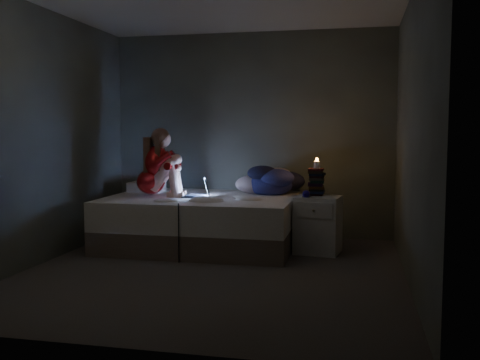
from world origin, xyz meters
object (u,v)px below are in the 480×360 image
(candle, at_px, (317,164))
(phone, at_px, (308,196))
(woman, at_px, (150,162))
(bed, at_px, (202,221))
(laptop, at_px, (195,187))
(nightstand, at_px, (318,225))

(candle, distance_m, phone, 0.40)
(candle, bearing_deg, woman, -175.17)
(bed, xyz_separation_m, woman, (-0.58, -0.12, 0.70))
(laptop, relative_size, candle, 4.00)
(woman, height_order, laptop, woman)
(laptop, bearing_deg, nightstand, -14.57)
(candle, bearing_deg, bed, -178.20)
(bed, relative_size, phone, 15.33)
(bed, distance_m, phone, 1.30)
(woman, relative_size, laptop, 2.50)
(bed, xyz_separation_m, candle, (1.33, 0.04, 0.69))
(laptop, bearing_deg, bed, 39.68)
(laptop, height_order, candle, candle)
(bed, bearing_deg, candle, 1.80)
(laptop, relative_size, nightstand, 0.51)
(woman, height_order, nightstand, woman)
(nightstand, distance_m, candle, 0.68)
(woman, bearing_deg, bed, 4.19)
(laptop, distance_m, phone, 1.31)
(candle, height_order, phone, candle)
(phone, bearing_deg, laptop, 178.45)
(bed, relative_size, laptop, 6.70)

